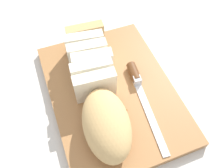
% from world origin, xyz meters
% --- Properties ---
extents(ground_plane, '(3.00, 3.00, 0.00)m').
position_xyz_m(ground_plane, '(0.00, 0.00, 0.00)').
color(ground_plane, beige).
extents(cutting_board, '(0.44, 0.33, 0.02)m').
position_xyz_m(cutting_board, '(0.00, 0.00, 0.01)').
color(cutting_board, '#9E6B3D').
rests_on(cutting_board, ground_plane).
extents(bread_loaf, '(0.39, 0.14, 0.09)m').
position_xyz_m(bread_loaf, '(-0.02, 0.04, 0.07)').
color(bread_loaf, tan).
rests_on(bread_loaf, cutting_board).
extents(bread_knife, '(0.27, 0.04, 0.03)m').
position_xyz_m(bread_knife, '(-0.00, -0.07, 0.03)').
color(bread_knife, silver).
rests_on(bread_knife, cutting_board).
extents(crumb_near_knife, '(0.01, 0.01, 0.01)m').
position_xyz_m(crumb_near_knife, '(-0.06, 0.03, 0.03)').
color(crumb_near_knife, '#996633').
rests_on(crumb_near_knife, cutting_board).
extents(crumb_near_loaf, '(0.00, 0.00, 0.00)m').
position_xyz_m(crumb_near_loaf, '(-0.07, -0.01, 0.03)').
color(crumb_near_loaf, '#996633').
rests_on(crumb_near_loaf, cutting_board).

